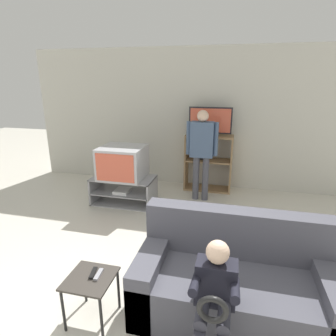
% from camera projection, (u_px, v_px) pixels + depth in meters
% --- Properties ---
extents(wall_back, '(6.40, 0.06, 2.60)m').
position_uv_depth(wall_back, '(191.00, 119.00, 5.35)').
color(wall_back, beige).
rests_on(wall_back, ground_plane).
extents(tv_stand, '(1.04, 0.55, 0.46)m').
position_uv_depth(tv_stand, '(124.00, 190.00, 4.77)').
color(tv_stand, '#939399').
rests_on(tv_stand, ground_plane).
extents(television_main, '(0.71, 0.66, 0.53)m').
position_uv_depth(television_main, '(123.00, 162.00, 4.63)').
color(television_main, '#B2B2B7').
rests_on(television_main, tv_stand).
extents(media_shelf, '(0.87, 0.36, 1.05)m').
position_uv_depth(media_shelf, '(208.00, 162.00, 5.26)').
color(media_shelf, '#9E7A51').
rests_on(media_shelf, ground_plane).
extents(television_flat, '(0.77, 0.20, 0.51)m').
position_uv_depth(television_flat, '(210.00, 122.00, 5.02)').
color(television_flat, black).
rests_on(television_flat, media_shelf).
extents(snack_table, '(0.39, 0.39, 0.44)m').
position_uv_depth(snack_table, '(91.00, 284.00, 2.39)').
color(snack_table, '#38332D').
rests_on(snack_table, ground_plane).
extents(remote_control_black, '(0.06, 0.15, 0.02)m').
position_uv_depth(remote_control_black, '(93.00, 273.00, 2.41)').
color(remote_control_black, black).
rests_on(remote_control_black, snack_table).
extents(remote_control_white, '(0.05, 0.15, 0.02)m').
position_uv_depth(remote_control_white, '(99.00, 274.00, 2.39)').
color(remote_control_white, gray).
rests_on(remote_control_white, snack_table).
extents(couch, '(1.72, 0.81, 0.89)m').
position_uv_depth(couch, '(234.00, 283.00, 2.49)').
color(couch, '#4C4C56').
rests_on(couch, ground_plane).
extents(person_standing_adult, '(0.53, 0.20, 1.56)m').
position_uv_depth(person_standing_adult, '(202.00, 147.00, 4.69)').
color(person_standing_adult, '#4C4C56').
rests_on(person_standing_adult, ground_plane).
extents(person_seated_child, '(0.33, 0.43, 0.95)m').
position_uv_depth(person_seated_child, '(215.00, 295.00, 1.99)').
color(person_seated_child, '#2D2D38').
rests_on(person_seated_child, ground_plane).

